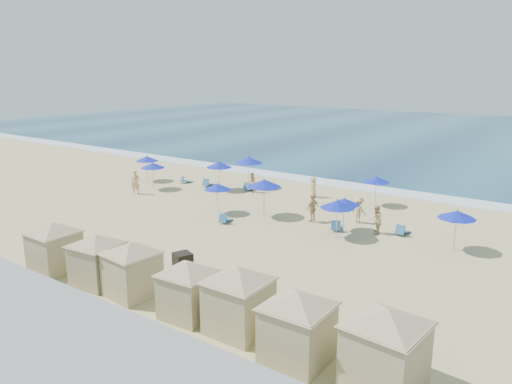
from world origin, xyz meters
TOP-DOWN VIEW (x-y plane):
  - ground at (0.00, 0.00)m, footprint 160.00×160.00m
  - ocean at (0.00, 55.00)m, footprint 160.00×80.00m
  - surf_line at (0.00, 15.50)m, footprint 160.00×2.50m
  - seawall at (0.00, -13.50)m, footprint 160.00×6.10m
  - trash_bin at (1.80, -5.98)m, footprint 1.06×1.06m
  - cabana_0 at (-3.05, -9.83)m, footprint 4.35×4.35m
  - cabana_1 at (-0.08, -9.57)m, footprint 4.18×4.18m
  - cabana_2 at (2.13, -9.42)m, footprint 4.26×4.26m
  - cabana_3 at (5.45, -9.42)m, footprint 4.03×4.03m
  - cabana_4 at (7.81, -9.18)m, footprint 4.49×4.49m
  - cabana_5 at (10.62, -9.59)m, footprint 4.43×4.43m
  - cabana_6 at (13.55, -9.24)m, footprint 4.67×4.67m
  - umbrella_0 at (-14.97, 6.93)m, footprint 2.02×2.02m
  - umbrella_1 at (-12.19, 5.04)m, footprint 2.02×2.02m
  - umbrella_2 at (-7.53, 7.95)m, footprint 2.14×2.14m
  - umbrella_3 at (-6.16, 10.22)m, footprint 2.33×2.33m
  - umbrella_4 at (-0.22, 3.94)m, footprint 2.31×2.31m
  - umbrella_5 at (-3.22, 2.67)m, footprint 1.90×1.90m
  - umbrella_6 at (5.78, 2.79)m, footprint 2.05×2.05m
  - umbrella_7 at (4.78, 10.94)m, footprint 1.96×1.96m
  - umbrella_8 at (5.56, 4.17)m, footprint 1.88×1.88m
  - umbrella_9 at (12.00, 4.67)m, footprint 2.06×2.06m
  - beach_chair_0 at (-11.64, 8.23)m, footprint 0.92×1.22m
  - beach_chair_1 at (-9.15, 8.40)m, footprint 0.66×1.32m
  - beach_chair_2 at (-5.41, 9.27)m, footprint 0.68×1.34m
  - beach_chair_3 at (-1.39, 1.21)m, footprint 0.78×1.26m
  - beach_chair_4 at (5.15, 4.03)m, footprint 1.04×1.41m
  - beach_chair_5 at (8.76, 5.58)m, footprint 0.63×1.26m
  - beachgoer_0 at (-12.05, 3.02)m, footprint 0.82×0.79m
  - beachgoer_1 at (-4.85, 8.85)m, footprint 0.97×1.00m
  - beachgoer_2 at (3.08, 4.72)m, footprint 0.64×1.13m
  - beachgoer_3 at (5.61, 6.28)m, footprint 1.22×0.90m
  - beachgoer_4 at (-0.11, 10.42)m, footprint 0.86×0.92m
  - beachgoer_5 at (7.37, 4.84)m, footprint 0.92×1.03m

SIDE VIEW (x-z plane):
  - ground at x=0.00m, z-range 0.00..0.00m
  - ocean at x=0.00m, z-range 0.00..0.06m
  - surf_line at x=0.00m, z-range 0.00..0.08m
  - beach_chair_0 at x=-11.64m, z-range -0.09..0.52m
  - beach_chair_3 at x=-1.39m, z-range -0.10..0.55m
  - beach_chair_5 at x=8.76m, z-range -0.10..0.57m
  - beach_chair_4 at x=5.15m, z-range -0.11..0.60m
  - beach_chair_1 at x=-9.15m, z-range -0.11..0.60m
  - beach_chair_2 at x=-5.41m, z-range -0.11..0.61m
  - trash_bin at x=1.80m, z-range 0.00..0.82m
  - seawall at x=0.00m, z-range 0.04..1.26m
  - beachgoer_4 at x=-0.11m, z-range 0.00..1.58m
  - beachgoer_1 at x=-4.85m, z-range 0.00..1.62m
  - beachgoer_3 at x=5.61m, z-range 0.00..1.69m
  - beachgoer_5 at x=7.37m, z-range 0.00..1.74m
  - beachgoer_2 at x=3.08m, z-range 0.00..1.83m
  - beachgoer_0 at x=-12.05m, z-range 0.00..1.89m
  - cabana_3 at x=5.45m, z-range 0.18..2.72m
  - cabana_1 at x=-0.08m, z-range 0.19..2.82m
  - cabana_2 at x=2.13m, z-range 0.19..2.88m
  - cabana_0 at x=-3.05m, z-range 0.20..2.93m
  - cabana_5 at x=10.62m, z-range 0.20..2.98m
  - cabana_4 at x=7.81m, z-range 0.20..3.02m
  - cabana_6 at x=13.55m, z-range 0.21..3.15m
  - umbrella_8 at x=5.56m, z-range 0.79..2.93m
  - umbrella_5 at x=-3.22m, z-range 0.79..2.96m
  - umbrella_7 at x=4.78m, z-range 0.82..3.05m
  - umbrella_0 at x=-14.97m, z-range 0.84..3.14m
  - umbrella_1 at x=-12.19m, z-range 0.84..3.15m
  - umbrella_6 at x=5.78m, z-range 0.86..3.20m
  - umbrella_9 at x=12.00m, z-range 0.86..3.20m
  - umbrella_2 at x=-7.53m, z-range 0.89..3.33m
  - umbrella_4 at x=-0.22m, z-range 0.97..3.60m
  - umbrella_3 at x=-6.16m, z-range 0.98..3.63m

